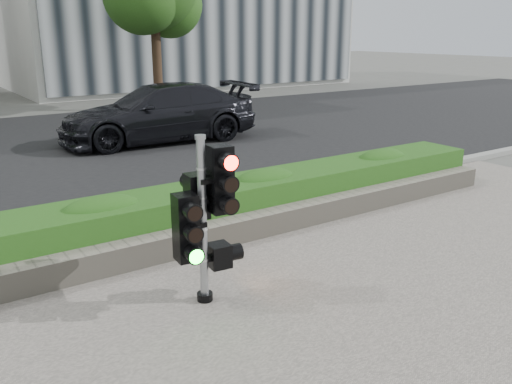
# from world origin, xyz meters

# --- Properties ---
(ground) EXTENTS (120.00, 120.00, 0.00)m
(ground) POSITION_xyz_m (0.00, 0.00, 0.00)
(ground) COLOR #51514C
(ground) RESTS_ON ground
(road) EXTENTS (60.00, 13.00, 0.02)m
(road) POSITION_xyz_m (0.00, 10.00, 0.01)
(road) COLOR black
(road) RESTS_ON ground
(curb) EXTENTS (60.00, 0.25, 0.12)m
(curb) POSITION_xyz_m (0.00, 3.15, 0.06)
(curb) COLOR gray
(curb) RESTS_ON ground
(stone_wall) EXTENTS (12.00, 0.32, 0.34)m
(stone_wall) POSITION_xyz_m (0.00, 1.90, 0.20)
(stone_wall) COLOR gray
(stone_wall) RESTS_ON sidewalk
(hedge) EXTENTS (12.00, 1.00, 0.68)m
(hedge) POSITION_xyz_m (0.00, 2.55, 0.37)
(hedge) COLOR #43902C
(hedge) RESTS_ON sidewalk
(traffic_signal) EXTENTS (0.67, 0.51, 1.90)m
(traffic_signal) POSITION_xyz_m (-0.70, 0.58, 1.08)
(traffic_signal) COLOR black
(traffic_signal) RESTS_ON sidewalk
(car_dark) EXTENTS (5.56, 2.58, 1.57)m
(car_dark) POSITION_xyz_m (2.79, 9.48, 0.81)
(car_dark) COLOR black
(car_dark) RESTS_ON road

